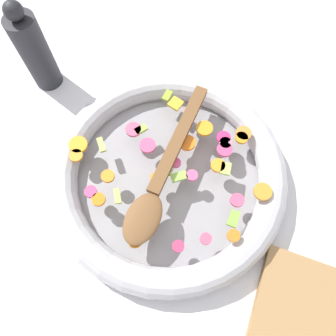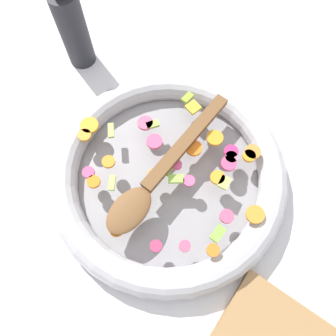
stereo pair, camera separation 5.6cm
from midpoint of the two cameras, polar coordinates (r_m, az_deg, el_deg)
The scene contains 5 objects.
ground_plane at distance 0.61m, azimuth -2.63°, elevation -2.13°, with size 4.00×4.00×0.00m, color silver.
skillet at distance 0.59m, azimuth -2.72°, elevation -1.38°, with size 0.43×0.43×0.05m.
chopped_vegetables at distance 0.57m, azimuth -1.19°, elevation 1.02°, with size 0.37×0.30×0.01m.
wooden_spoon at distance 0.54m, azimuth -3.94°, elevation -1.94°, with size 0.06×0.31×0.01m.
pepper_mill at distance 0.71m, azimuth -24.49°, elevation 17.88°, with size 0.06×0.06×0.20m.
Camera 1 is at (-0.08, 0.20, 0.57)m, focal length 35.00 mm.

